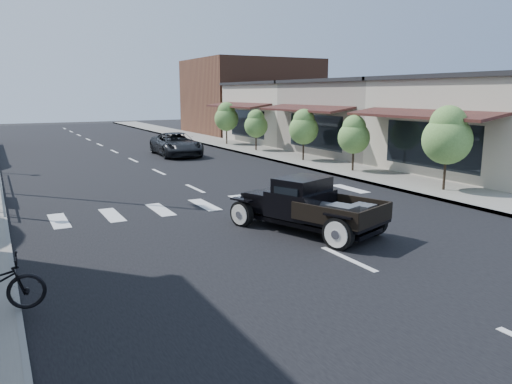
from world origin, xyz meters
name	(u,v)px	position (x,y,z in m)	size (l,w,h in m)	color
ground	(283,230)	(0.00, 0.00, 0.00)	(120.00, 120.00, 0.00)	black
road	(143,165)	(0.00, 15.00, 0.01)	(14.00, 80.00, 0.02)	black
road_markings	(172,178)	(0.00, 10.00, 0.00)	(12.00, 60.00, 0.06)	silver
sidewalk_right	(276,155)	(8.50, 15.00, 0.07)	(3.00, 80.00, 0.15)	gray
storefront_near	(505,127)	(15.00, 4.00, 2.25)	(10.00, 9.00, 4.50)	#B9B19C
storefront_mid	(379,119)	(15.00, 13.00, 2.25)	(10.00, 9.00, 4.50)	gray
storefront_far	(303,114)	(15.00, 22.00, 2.25)	(10.00, 9.00, 4.50)	#B5AA99
far_building_right	(251,97)	(15.50, 32.00, 3.50)	(11.00, 10.00, 7.00)	brown
small_tree_a	(446,150)	(8.30, 1.61, 1.72)	(1.89, 1.89, 3.15)	#59883E
small_tree_b	(354,144)	(8.30, 7.21, 1.44)	(1.55, 1.55, 2.59)	#59883E
small_tree_c	(304,136)	(8.30, 11.63, 1.53)	(1.65, 1.65, 2.75)	#59883E
small_tree_d	(256,131)	(8.30, 17.33, 1.43)	(1.54, 1.54, 2.57)	#59883E
small_tree_e	(227,124)	(8.30, 22.02, 1.63)	(1.78, 1.78, 2.96)	#59883E
hotrod_pickup	(308,205)	(0.50, -0.51, 0.79)	(2.13, 4.56, 1.58)	black
second_car	(176,145)	(2.96, 17.92, 0.71)	(2.36, 5.13, 1.43)	black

